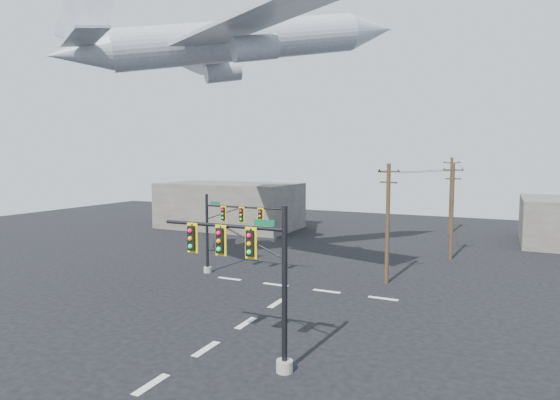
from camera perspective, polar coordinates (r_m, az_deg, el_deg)
The scene contains 10 objects.
ground at distance 24.40m, azimuth -9.01°, elevation -17.51°, with size 120.00×120.00×0.00m, color black.
lane_markings at distance 28.66m, azimuth -2.81°, elevation -13.92°, with size 14.00×21.20×0.01m.
signal_mast_near at distance 21.08m, azimuth -3.43°, elevation -9.25°, with size 6.62×0.81×7.35m.
signal_mast_far at distance 37.59m, azimuth -6.79°, elevation -3.58°, with size 6.99×0.71×6.46m.
utility_pole_a at distance 35.54m, azimuth 12.99°, elevation -2.54°, with size 1.73×0.73×8.98m.
utility_pole_b at distance 45.54m, azimuth 20.23°, elevation -1.13°, with size 1.78×0.49×8.87m.
utility_pole_c at distance 61.13m, azimuth 20.09°, elevation 0.68°, with size 1.93×0.32×9.42m.
power_lines at distance 47.71m, azimuth 19.19°, elevation 3.69°, with size 5.16×26.29×0.23m.
airliner at distance 38.44m, azimuth -4.98°, elevation 18.65°, with size 22.97×23.20×7.40m.
building_left at distance 63.11m, azimuth -6.15°, elevation -0.66°, with size 18.00×10.00×6.00m, color slate.
Camera 1 is at (12.80, -18.54, 9.38)m, focal length 30.00 mm.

